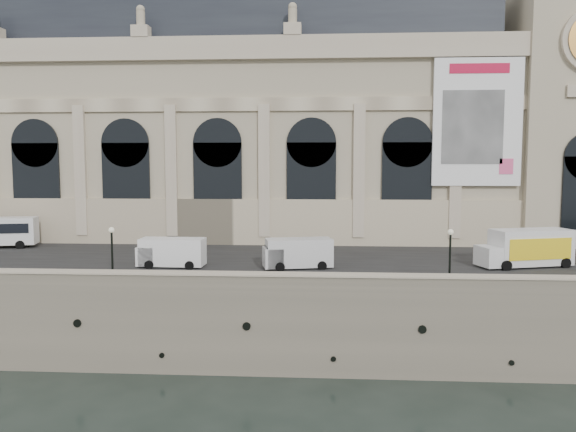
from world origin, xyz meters
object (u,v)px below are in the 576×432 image
object	(u,v)px
box_truck	(526,248)
lamp_left	(112,255)
van_c	(295,253)
van_b	(169,253)
lamp_right	(450,258)

from	to	relation	value
box_truck	lamp_left	size ratio (longest dim) A/B	2.02
van_c	box_truck	xyz separation A→B (m)	(19.59, 1.93, 0.33)
van_b	lamp_right	distance (m)	22.98
lamp_left	lamp_right	bearing A→B (deg)	0.60
lamp_left	box_truck	bearing A→B (deg)	14.34
lamp_right	van_b	bearing A→B (deg)	164.38
box_truck	van_b	bearing A→B (deg)	-176.36
box_truck	lamp_right	bearing A→B (deg)	-135.26
van_c	lamp_right	size ratio (longest dim) A/B	1.45
van_b	lamp_left	distance (m)	6.93
van_c	lamp_left	distance (m)	14.65
box_truck	lamp_right	world-z (taller)	lamp_right
van_b	lamp_left	bearing A→B (deg)	-110.60
van_b	lamp_left	xyz separation A→B (m)	(-2.42, -6.44, 0.80)
van_c	box_truck	size ratio (longest dim) A/B	0.72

